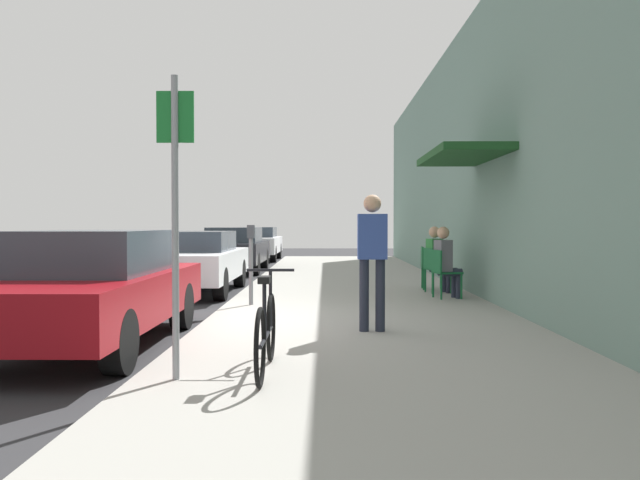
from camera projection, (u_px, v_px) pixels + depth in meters
name	position (u px, v px, depth m)	size (l,w,h in m)	color
ground_plane	(205.00, 328.00, 9.07)	(60.00, 60.00, 0.00)	#2D2D30
sidewalk_slab	(359.00, 306.00, 11.05)	(4.50, 32.00, 0.12)	#9E9B93
building_facade	(501.00, 147.00, 10.96)	(1.40, 32.00, 5.53)	gray
parked_car_0	(89.00, 287.00, 7.66)	(1.80, 4.40, 1.38)	maroon
parked_car_1	(194.00, 260.00, 13.71)	(1.80, 4.40, 1.30)	silver
parked_car_2	(234.00, 249.00, 19.79)	(1.80, 4.40, 1.35)	black
parked_car_3	(256.00, 243.00, 26.08)	(1.80, 4.40, 1.34)	silver
parking_meter	(251.00, 258.00, 10.75)	(0.12, 0.10, 1.32)	slate
street_sign	(175.00, 202.00, 5.56)	(0.32, 0.06, 2.60)	gray
bicycle_0	(266.00, 333.00, 5.82)	(0.46, 1.71, 0.90)	black
cafe_chair_0	(443.00, 270.00, 11.68)	(0.52, 0.52, 0.87)	#14592D
seated_patron_0	(446.00, 260.00, 11.69)	(0.48, 0.43, 1.29)	#232838
cafe_chair_1	(434.00, 267.00, 12.62)	(0.52, 0.52, 0.87)	#14592D
seated_patron_1	(437.00, 257.00, 12.63)	(0.48, 0.43, 1.29)	#232838
cafe_chair_2	(428.00, 265.00, 13.34)	(0.47, 0.47, 0.87)	#14592D
pedestrian_standing	(372.00, 251.00, 8.07)	(0.36, 0.22, 1.70)	#232838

